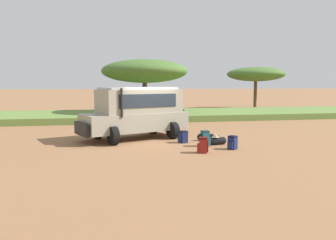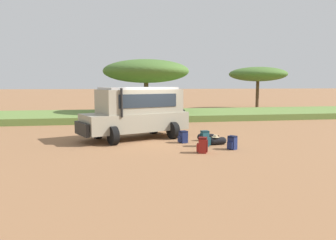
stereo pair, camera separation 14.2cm
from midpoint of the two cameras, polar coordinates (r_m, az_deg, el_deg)
ground_plane at (r=15.24m, az=-2.68°, el=-3.51°), size 320.00×320.00×0.00m
grass_bank at (r=25.09m, az=-5.99°, el=0.83°), size 120.00×7.00×0.44m
safari_vehicle at (r=15.59m, az=-5.71°, el=1.48°), size 5.41×3.76×2.44m
backpack_beside_front_wheel at (r=14.52m, az=2.37°, el=-2.97°), size 0.45×0.42×0.53m
backpack_cluster_center at (r=13.77m, az=6.21°, el=-3.25°), size 0.42×0.34×0.66m
backpack_near_rear_wheel at (r=13.30m, az=10.86°, el=-3.90°), size 0.43×0.41×0.54m
backpack_outermost at (r=12.46m, az=5.79°, el=-4.39°), size 0.46×0.42×0.60m
duffel_bag_low_black_case at (r=14.22m, az=8.32°, el=-3.59°), size 0.83×0.39×0.42m
duffel_bag_soft_canvas at (r=15.13m, az=6.41°, el=-2.99°), size 0.82×0.48×0.43m
acacia_tree_left_mid at (r=26.00m, az=-4.25°, el=8.45°), size 6.72×6.93×4.50m
acacia_tree_centre_back at (r=35.56m, az=14.94°, el=7.69°), size 6.00×5.72×4.35m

